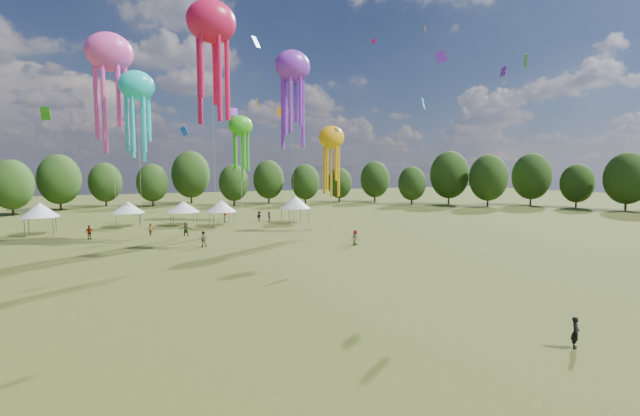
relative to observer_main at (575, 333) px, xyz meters
name	(u,v)px	position (x,y,z in m)	size (l,w,h in m)	color
ground	(447,369)	(-7.39, 1.01, -0.80)	(300.00, 300.00, 0.00)	#384416
observer_main	(575,333)	(0.00, 0.00, 0.00)	(0.58, 0.38, 1.59)	black
spectator_near	(203,239)	(-11.53, 36.46, 0.11)	(0.88, 0.69, 1.81)	gray
spectators_far	(224,225)	(-6.35, 48.54, 0.07)	(29.26, 28.58, 1.85)	gray
festival_tents	(182,206)	(-11.13, 55.63, 2.36)	(40.96, 11.75, 4.45)	#47474C
show_kites	(233,83)	(-5.73, 43.90, 19.41)	(32.61, 24.38, 28.23)	#1AE1E5
treeline	(174,183)	(-11.26, 63.53, 5.75)	(201.57, 95.24, 13.43)	#38281C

